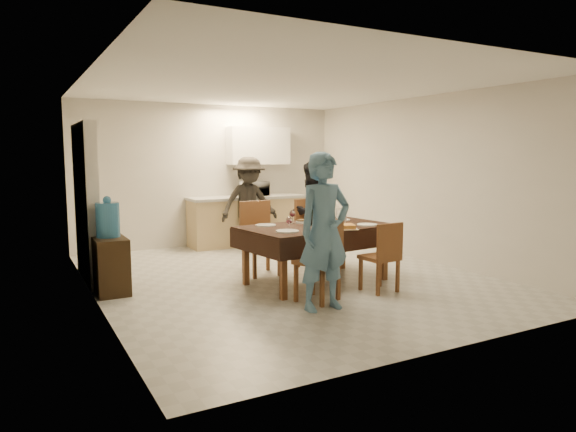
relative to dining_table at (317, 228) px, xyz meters
name	(u,v)px	position (x,y,z in m)	size (l,w,h in m)	color
floor	(287,277)	(-0.21, 0.42, -0.73)	(5.00, 6.00, 0.02)	beige
ceiling	(287,85)	(-0.21, 0.42, 1.87)	(5.00, 6.00, 0.02)	white
wall_back	(211,175)	(-0.21, 3.42, 0.57)	(5.00, 0.02, 2.60)	beige
wall_front	(456,201)	(-0.21, -2.58, 0.57)	(5.00, 0.02, 2.60)	beige
wall_left	(92,189)	(-2.71, 0.42, 0.57)	(0.02, 6.00, 2.60)	beige
wall_right	(426,179)	(2.29, 0.42, 0.57)	(0.02, 6.00, 2.60)	beige
stub_partition	(86,202)	(-2.63, 1.62, 0.32)	(0.15, 1.40, 2.10)	beige
kitchen_base_cabinet	(248,221)	(0.39, 3.10, -0.30)	(2.20, 0.60, 0.86)	tan
kitchen_worktop	(247,197)	(0.39, 3.10, 0.16)	(2.24, 0.64, 0.05)	#A8A7A2
upper_cabinet	(258,146)	(0.69, 3.24, 1.12)	(1.20, 0.34, 0.70)	white
dining_table	(317,228)	(0.00, 0.00, 0.00)	(2.07, 1.37, 0.76)	black
chair_near_left	(322,252)	(-0.45, -0.84, -0.14)	(0.58, 0.60, 0.52)	brown
chair_near_right	(384,250)	(0.45, -0.83, -0.19)	(0.42, 0.42, 0.47)	brown
chair_far_left	(264,231)	(-0.45, 0.65, -0.10)	(0.48, 0.48, 0.56)	brown
chair_far_right	(319,227)	(0.45, 0.65, -0.10)	(0.52, 0.52, 0.55)	brown
console	(110,264)	(-2.49, 0.80, -0.38)	(0.37, 0.74, 0.69)	black
water_jug	(108,220)	(-2.49, 0.80, 0.17)	(0.28, 0.28, 0.42)	teal
wine_bottle	(312,213)	(-0.05, 0.05, 0.20)	(0.08, 0.08, 0.33)	black
water_pitcher	(341,216)	(0.35, -0.05, 0.14)	(0.14, 0.14, 0.21)	white
savoury_tart	(339,227)	(0.10, -0.38, 0.06)	(0.43, 0.32, 0.05)	#D6873E
salad_bowl	(328,220)	(0.30, 0.18, 0.07)	(0.18, 0.18, 0.07)	white
mushroom_dish	(303,222)	(-0.05, 0.28, 0.05)	(0.18, 0.18, 0.03)	white
wine_glass_a	(289,224)	(-0.55, -0.25, 0.12)	(0.08, 0.08, 0.18)	white
wine_glass_b	(341,215)	(0.55, 0.25, 0.12)	(0.08, 0.08, 0.17)	white
wine_glass_c	(292,217)	(-0.20, 0.30, 0.13)	(0.08, 0.08, 0.19)	white
plate_near_left	(287,231)	(-0.60, -0.30, 0.04)	(0.28, 0.28, 0.02)	white
plate_near_right	(367,225)	(0.60, -0.30, 0.04)	(0.27, 0.27, 0.02)	white
plate_far_left	(266,225)	(-0.60, 0.30, 0.04)	(0.26, 0.26, 0.02)	white
plate_far_right	(342,220)	(0.60, 0.30, 0.04)	(0.24, 0.24, 0.01)	white
microwave	(254,189)	(0.53, 3.10, 0.32)	(0.49, 0.33, 0.27)	white
person_near	(324,232)	(-0.55, -1.05, 0.13)	(0.63, 0.41, 1.72)	#537FA3
person_far	(311,213)	(0.55, 1.05, 0.07)	(0.77, 0.60, 1.59)	black
person_kitchen	(249,203)	(0.22, 2.65, 0.10)	(1.06, 0.61, 1.64)	black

